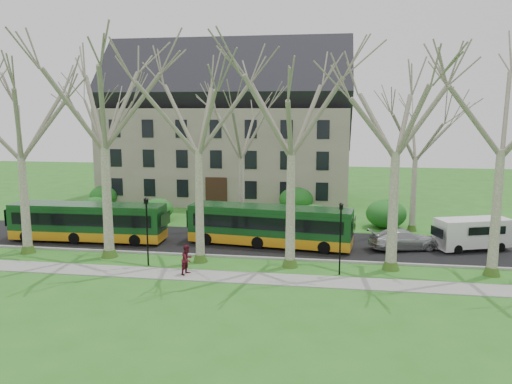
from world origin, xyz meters
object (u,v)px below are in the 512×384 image
bus_lead (88,222)px  van_a (473,234)px  bus_follow (270,225)px  sedan (404,239)px  pedestrian_b (187,259)px

bus_lead → van_a: size_ratio=2.28×
bus_follow → sedan: (9.48, 0.41, -0.77)m
van_a → sedan: bearing=168.5°
bus_lead → sedan: 23.19m
bus_follow → van_a: (14.25, 1.04, -0.37)m
sedan → van_a: van_a is taller
bus_lead → sedan: (23.16, 1.10, -0.74)m
bus_follow → pedestrian_b: bearing=-112.3°
bus_follow → sedan: 9.52m
bus_lead → pedestrian_b: 11.63m
pedestrian_b → bus_follow: bearing=-9.6°
bus_lead → bus_follow: bearing=1.4°
bus_follow → van_a: size_ratio=2.32×
van_a → bus_lead: bearing=164.4°
sedan → bus_follow: bearing=75.1°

